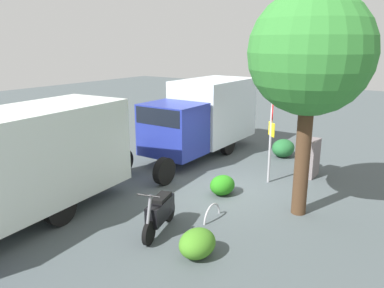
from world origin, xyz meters
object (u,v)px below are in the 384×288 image
box_truck_near (202,115)px  utility_cabinet (310,158)px  box_truck_far (11,164)px  bike_rack_hoop (212,219)px  street_tree (311,54)px  motorcycle (160,212)px  stop_sign (271,127)px

box_truck_near → utility_cabinet: box_truck_near is taller
box_truck_far → bike_rack_hoop: 5.23m
street_tree → bike_rack_hoop: 4.85m
street_tree → bike_rack_hoop: size_ratio=6.82×
motorcycle → stop_sign: (-4.66, 0.84, 1.36)m
utility_cabinet → bike_rack_hoop: bearing=-12.6°
street_tree → motorcycle: bearing=-39.9°
box_truck_near → stop_sign: size_ratio=2.44×
motorcycle → box_truck_far: bearing=-76.9°
box_truck_far → bike_rack_hoop: bearing=123.6°
motorcycle → street_tree: street_tree is taller
motorcycle → utility_cabinet: (-6.03, 1.76, 0.13)m
street_tree → box_truck_far: bearing=-50.3°
box_truck_near → street_tree: size_ratio=1.19×
box_truck_near → street_tree: (3.29, 5.29, 2.58)m
stop_sign → utility_cabinet: size_ratio=2.16×
stop_sign → bike_rack_hoop: bearing=-2.3°
motorcycle → bike_rack_hoop: bearing=135.7°
box_truck_near → box_truck_far: 8.01m
box_truck_near → street_tree: street_tree is taller
stop_sign → street_tree: 3.32m
box_truck_near → utility_cabinet: bearing=87.8°
box_truck_far → street_tree: (-4.70, 5.66, 2.60)m
street_tree → bike_rack_hoop: street_tree is taller
utility_cabinet → bike_rack_hoop: size_ratio=1.54×
motorcycle → street_tree: 5.31m
box_truck_near → stop_sign: 4.00m
stop_sign → bike_rack_hoop: stop_sign is taller
box_truck_far → stop_sign: (-6.43, 4.05, 0.27)m
bike_rack_hoop → street_tree: bearing=133.2°
box_truck_far → utility_cabinet: size_ratio=6.33×
utility_cabinet → bike_rack_hoop: utility_cabinet is taller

